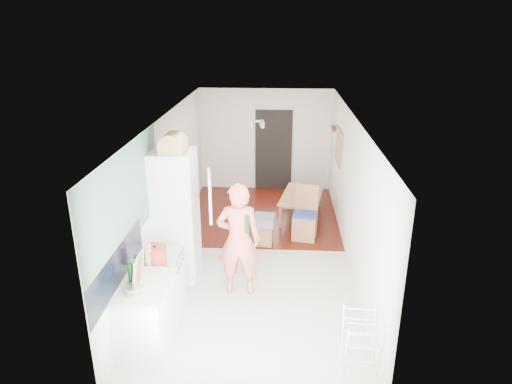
# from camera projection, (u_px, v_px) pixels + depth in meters

# --- Properties ---
(room_shell) EXTENTS (3.20, 7.00, 2.50)m
(room_shell) POSITION_uv_depth(u_px,v_px,m) (258.00, 190.00, 7.86)
(room_shell) COLOR beige
(room_shell) RESTS_ON ground
(floor) EXTENTS (3.20, 7.00, 0.01)m
(floor) POSITION_uv_depth(u_px,v_px,m) (258.00, 254.00, 8.30)
(floor) COLOR beige
(floor) RESTS_ON ground
(wood_floor_overlay) EXTENTS (3.20, 3.30, 0.01)m
(wood_floor_overlay) POSITION_uv_depth(u_px,v_px,m) (262.00, 214.00, 10.03)
(wood_floor_overlay) COLOR #53150A
(wood_floor_overlay) RESTS_ON room_shell
(sage_wall_panel) EXTENTS (0.02, 3.00, 1.30)m
(sage_wall_panel) POSITION_uv_depth(u_px,v_px,m) (126.00, 198.00, 5.87)
(sage_wall_panel) COLOR slate
(sage_wall_panel) RESTS_ON room_shell
(tile_splashback) EXTENTS (0.02, 1.90, 0.50)m
(tile_splashback) POSITION_uv_depth(u_px,v_px,m) (118.00, 268.00, 5.60)
(tile_splashback) COLOR black
(tile_splashback) RESTS_ON room_shell
(doorway_recess) EXTENTS (0.90, 0.04, 2.00)m
(doorway_recess) POSITION_uv_depth(u_px,v_px,m) (274.00, 150.00, 11.19)
(doorway_recess) COLOR black
(doorway_recess) RESTS_ON room_shell
(base_cabinet) EXTENTS (0.60, 0.90, 0.86)m
(base_cabinet) POSITION_uv_depth(u_px,v_px,m) (146.00, 317.00, 5.84)
(base_cabinet) COLOR white
(base_cabinet) RESTS_ON room_shell
(worktop) EXTENTS (0.62, 0.92, 0.06)m
(worktop) POSITION_uv_depth(u_px,v_px,m) (143.00, 287.00, 5.68)
(worktop) COLOR beige
(worktop) RESTS_ON room_shell
(range_cooker) EXTENTS (0.60, 0.60, 0.88)m
(range_cooker) POSITION_uv_depth(u_px,v_px,m) (161.00, 285.00, 6.53)
(range_cooker) COLOR white
(range_cooker) RESTS_ON room_shell
(cooker_top) EXTENTS (0.60, 0.60, 0.04)m
(cooker_top) POSITION_uv_depth(u_px,v_px,m) (158.00, 257.00, 6.37)
(cooker_top) COLOR silver
(cooker_top) RESTS_ON room_shell
(fridge_housing) EXTENTS (0.66, 0.66, 2.15)m
(fridge_housing) POSITION_uv_depth(u_px,v_px,m) (176.00, 216.00, 7.26)
(fridge_housing) COLOR white
(fridge_housing) RESTS_ON room_shell
(fridge_door) EXTENTS (0.14, 0.56, 0.70)m
(fridge_door) POSITION_uv_depth(u_px,v_px,m) (210.00, 196.00, 6.78)
(fridge_door) COLOR white
(fridge_door) RESTS_ON room_shell
(fridge_interior) EXTENTS (0.02, 0.52, 0.66)m
(fridge_interior) POSITION_uv_depth(u_px,v_px,m) (194.00, 188.00, 7.08)
(fridge_interior) COLOR white
(fridge_interior) RESTS_ON room_shell
(pinboard) EXTENTS (0.03, 0.90, 0.70)m
(pinboard) POSITION_uv_depth(u_px,v_px,m) (339.00, 146.00, 9.44)
(pinboard) COLOR tan
(pinboard) RESTS_ON room_shell
(pinboard_frame) EXTENTS (0.00, 0.94, 0.74)m
(pinboard_frame) POSITION_uv_depth(u_px,v_px,m) (338.00, 146.00, 9.44)
(pinboard_frame) COLOR #94633F
(pinboard_frame) RESTS_ON room_shell
(wall_sconce) EXTENTS (0.18, 0.18, 0.16)m
(wall_sconce) POSITION_uv_depth(u_px,v_px,m) (334.00, 130.00, 9.98)
(wall_sconce) COLOR maroon
(wall_sconce) RESTS_ON room_shell
(person) EXTENTS (0.80, 0.54, 2.13)m
(person) POSITION_uv_depth(u_px,v_px,m) (238.00, 230.00, 6.80)
(person) COLOR #EB7964
(person) RESTS_ON floor
(dining_table) EXTENTS (0.89, 1.33, 0.43)m
(dining_table) POSITION_uv_depth(u_px,v_px,m) (303.00, 208.00, 9.81)
(dining_table) COLOR #94633F
(dining_table) RESTS_ON floor
(dining_chair) EXTENTS (0.51, 0.51, 1.05)m
(dining_chair) POSITION_uv_depth(u_px,v_px,m) (305.00, 214.00, 8.74)
(dining_chair) COLOR #94633F
(dining_chair) RESTS_ON floor
(stool) EXTENTS (0.36, 0.36, 0.43)m
(stool) POSITION_uv_depth(u_px,v_px,m) (264.00, 234.00, 8.61)
(stool) COLOR #94633F
(stool) RESTS_ON floor
(grey_drape) EXTENTS (0.42, 0.42, 0.17)m
(grey_drape) POSITION_uv_depth(u_px,v_px,m) (264.00, 220.00, 8.47)
(grey_drape) COLOR gray
(grey_drape) RESTS_ON stool
(drying_rack) EXTENTS (0.42, 0.38, 0.79)m
(drying_rack) POSITION_uv_depth(u_px,v_px,m) (361.00, 343.00, 5.43)
(drying_rack) COLOR white
(drying_rack) RESTS_ON floor
(bread_bin) EXTENTS (0.41, 0.39, 0.21)m
(bread_bin) POSITION_uv_depth(u_px,v_px,m) (173.00, 146.00, 6.75)
(bread_bin) COLOR tan
(bread_bin) RESTS_ON fridge_housing
(red_casserole) EXTENTS (0.35, 0.35, 0.18)m
(red_casserole) POSITION_uv_depth(u_px,v_px,m) (155.00, 253.00, 6.24)
(red_casserole) COLOR red
(red_casserole) RESTS_ON cooker_top
(steel_pan) EXTENTS (0.22, 0.22, 0.10)m
(steel_pan) POSITION_uv_depth(u_px,v_px,m) (134.00, 290.00, 5.47)
(steel_pan) COLOR silver
(steel_pan) RESTS_ON worktop
(held_bottle) EXTENTS (0.06, 0.06, 0.28)m
(held_bottle) POSITION_uv_depth(u_px,v_px,m) (247.00, 224.00, 6.61)
(held_bottle) COLOR #164119
(held_bottle) RESTS_ON person
(bottle_a) EXTENTS (0.08, 0.08, 0.29)m
(bottle_a) POSITION_uv_depth(u_px,v_px,m) (131.00, 274.00, 5.63)
(bottle_a) COLOR #164119
(bottle_a) RESTS_ON worktop
(bottle_b) EXTENTS (0.07, 0.07, 0.26)m
(bottle_b) POSITION_uv_depth(u_px,v_px,m) (136.00, 268.00, 5.79)
(bottle_b) COLOR #164119
(bottle_b) RESTS_ON worktop
(bottle_c) EXTENTS (0.09, 0.09, 0.21)m
(bottle_c) POSITION_uv_depth(u_px,v_px,m) (134.00, 271.00, 5.77)
(bottle_c) COLOR silver
(bottle_c) RESTS_ON worktop
(pepper_mill_front) EXTENTS (0.07, 0.07, 0.23)m
(pepper_mill_front) POSITION_uv_depth(u_px,v_px,m) (150.00, 256.00, 6.12)
(pepper_mill_front) COLOR tan
(pepper_mill_front) RESTS_ON worktop
(pepper_mill_back) EXTENTS (0.06, 0.06, 0.21)m
(pepper_mill_back) POSITION_uv_depth(u_px,v_px,m) (147.00, 256.00, 6.13)
(pepper_mill_back) COLOR tan
(pepper_mill_back) RESTS_ON worktop
(chopping_boards) EXTENTS (0.12, 0.30, 0.40)m
(chopping_boards) POSITION_uv_depth(u_px,v_px,m) (138.00, 269.00, 5.62)
(chopping_boards) COLOR tan
(chopping_boards) RESTS_ON worktop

